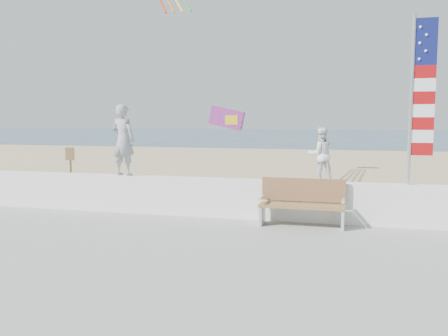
{
  "coord_description": "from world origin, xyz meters",
  "views": [
    {
      "loc": [
        2.94,
        -8.56,
        2.46
      ],
      "look_at": [
        0.2,
        1.8,
        1.35
      ],
      "focal_mm": 38.0,
      "sensor_mm": 36.0,
      "label": 1
    }
  ],
  "objects_px": {
    "adult": "(123,140)",
    "flag": "(418,93)",
    "child": "(321,155)",
    "bench": "(302,202)"
  },
  "relations": [
    {
      "from": "adult",
      "to": "flag",
      "type": "distance_m",
      "value": 6.77
    },
    {
      "from": "adult",
      "to": "flag",
      "type": "height_order",
      "value": "flag"
    },
    {
      "from": "adult",
      "to": "child",
      "type": "height_order",
      "value": "adult"
    },
    {
      "from": "child",
      "to": "flag",
      "type": "bearing_deg",
      "value": 158.98
    },
    {
      "from": "bench",
      "to": "adult",
      "type": "bearing_deg",
      "value": 174.11
    },
    {
      "from": "child",
      "to": "bench",
      "type": "height_order",
      "value": "child"
    },
    {
      "from": "flag",
      "to": "adult",
      "type": "bearing_deg",
      "value": 180.0
    },
    {
      "from": "adult",
      "to": "bench",
      "type": "bearing_deg",
      "value": -175.02
    },
    {
      "from": "child",
      "to": "flag",
      "type": "relative_size",
      "value": 0.34
    },
    {
      "from": "child",
      "to": "flag",
      "type": "distance_m",
      "value": 2.35
    }
  ]
}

